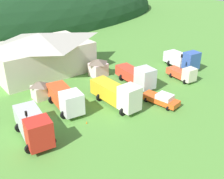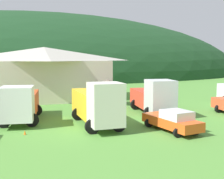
{
  "view_description": "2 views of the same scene",
  "coord_description": "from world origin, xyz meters",
  "px_view_note": "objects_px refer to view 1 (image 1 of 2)",
  "views": [
    {
      "loc": [
        -20.52,
        -25.22,
        18.24
      ],
      "look_at": [
        0.78,
        1.65,
        1.3
      ],
      "focal_mm": 43.09,
      "sensor_mm": 36.0,
      "label": 1
    },
    {
      "loc": [
        -6.28,
        -23.57,
        5.6
      ],
      "look_at": [
        2.64,
        3.9,
        2.43
      ],
      "focal_mm": 47.32,
      "sensor_mm": 36.0,
      "label": 2
    }
  ],
  "objects_px": {
    "light_truck_cream": "(183,74)",
    "traffic_cone_near_pickup": "(162,95)",
    "play_shed_pink": "(98,67)",
    "tow_truck_silver": "(137,75)",
    "traffic_light_west": "(28,124)",
    "crane_truck_red": "(34,125)",
    "traffic_light_east": "(181,63)",
    "heavy_rig_white": "(66,98)",
    "traffic_cone_mid_row": "(87,123)",
    "play_shed_cream": "(41,90)",
    "depot_building": "(41,52)",
    "heavy_rig_striped": "(117,94)",
    "service_pickup_orange": "(162,99)",
    "box_truck_blue": "(183,59)"
  },
  "relations": [
    {
      "from": "traffic_cone_near_pickup",
      "to": "crane_truck_red",
      "type": "bearing_deg",
      "value": 175.22
    },
    {
      "from": "play_shed_pink",
      "to": "tow_truck_silver",
      "type": "height_order",
      "value": "tow_truck_silver"
    },
    {
      "from": "heavy_rig_striped",
      "to": "play_shed_cream",
      "type": "bearing_deg",
      "value": -139.95
    },
    {
      "from": "box_truck_blue",
      "to": "traffic_light_west",
      "type": "height_order",
      "value": "traffic_light_west"
    },
    {
      "from": "play_shed_cream",
      "to": "tow_truck_silver",
      "type": "relative_size",
      "value": 0.33
    },
    {
      "from": "traffic_cone_mid_row",
      "to": "play_shed_cream",
      "type": "bearing_deg",
      "value": 98.7
    },
    {
      "from": "heavy_rig_striped",
      "to": "box_truck_blue",
      "type": "relative_size",
      "value": 1.19
    },
    {
      "from": "light_truck_cream",
      "to": "traffic_cone_near_pickup",
      "type": "distance_m",
      "value": 7.09
    },
    {
      "from": "tow_truck_silver",
      "to": "traffic_light_west",
      "type": "distance_m",
      "value": 19.42
    },
    {
      "from": "depot_building",
      "to": "traffic_light_east",
      "type": "height_order",
      "value": "depot_building"
    },
    {
      "from": "heavy_rig_striped",
      "to": "light_truck_cream",
      "type": "xyz_separation_m",
      "value": [
        13.87,
        -0.15,
        -0.66
      ]
    },
    {
      "from": "service_pickup_orange",
      "to": "play_shed_cream",
      "type": "bearing_deg",
      "value": -144.1
    },
    {
      "from": "tow_truck_silver",
      "to": "traffic_cone_near_pickup",
      "type": "height_order",
      "value": "tow_truck_silver"
    },
    {
      "from": "depot_building",
      "to": "light_truck_cream",
      "type": "relative_size",
      "value": 3.25
    },
    {
      "from": "play_shed_cream",
      "to": "crane_truck_red",
      "type": "height_order",
      "value": "crane_truck_red"
    },
    {
      "from": "play_shed_cream",
      "to": "heavy_rig_white",
      "type": "bearing_deg",
      "value": -75.43
    },
    {
      "from": "traffic_cone_near_pickup",
      "to": "traffic_cone_mid_row",
      "type": "height_order",
      "value": "traffic_cone_mid_row"
    },
    {
      "from": "service_pickup_orange",
      "to": "crane_truck_red",
      "type": "bearing_deg",
      "value": -111.04
    },
    {
      "from": "crane_truck_red",
      "to": "traffic_light_east",
      "type": "bearing_deg",
      "value": 100.42
    },
    {
      "from": "traffic_light_west",
      "to": "traffic_light_east",
      "type": "xyz_separation_m",
      "value": [
        27.02,
        1.37,
        0.04
      ]
    },
    {
      "from": "depot_building",
      "to": "crane_truck_red",
      "type": "distance_m",
      "value": 20.0
    },
    {
      "from": "heavy_rig_white",
      "to": "tow_truck_silver",
      "type": "relative_size",
      "value": 0.97
    },
    {
      "from": "tow_truck_silver",
      "to": "traffic_light_west",
      "type": "bearing_deg",
      "value": -73.03
    },
    {
      "from": "box_truck_blue",
      "to": "service_pickup_orange",
      "type": "bearing_deg",
      "value": -56.45
    },
    {
      "from": "depot_building",
      "to": "crane_truck_red",
      "type": "xyz_separation_m",
      "value": [
        -9.33,
        -17.61,
        -1.79
      ]
    },
    {
      "from": "play_shed_pink",
      "to": "traffic_cone_mid_row",
      "type": "height_order",
      "value": "play_shed_pink"
    },
    {
      "from": "depot_building",
      "to": "heavy_rig_white",
      "type": "bearing_deg",
      "value": -103.29
    },
    {
      "from": "heavy_rig_striped",
      "to": "light_truck_cream",
      "type": "height_order",
      "value": "heavy_rig_striped"
    },
    {
      "from": "depot_building",
      "to": "tow_truck_silver",
      "type": "xyz_separation_m",
      "value": [
        9.1,
        -14.47,
        -1.87
      ]
    },
    {
      "from": "play_shed_pink",
      "to": "traffic_cone_near_pickup",
      "type": "bearing_deg",
      "value": -75.47
    },
    {
      "from": "service_pickup_orange",
      "to": "play_shed_pink",
      "type": "bearing_deg",
      "value": 174.29
    },
    {
      "from": "traffic_cone_near_pickup",
      "to": "play_shed_pink",
      "type": "bearing_deg",
      "value": 104.53
    },
    {
      "from": "heavy_rig_white",
      "to": "traffic_cone_mid_row",
      "type": "relative_size",
      "value": 12.14
    },
    {
      "from": "play_shed_pink",
      "to": "heavy_rig_striped",
      "type": "xyz_separation_m",
      "value": [
        -4.03,
        -9.93,
        0.25
      ]
    },
    {
      "from": "play_shed_cream",
      "to": "traffic_light_east",
      "type": "distance_m",
      "value": 22.87
    },
    {
      "from": "crane_truck_red",
      "to": "traffic_light_west",
      "type": "distance_m",
      "value": 0.97
    },
    {
      "from": "heavy_rig_white",
      "to": "tow_truck_silver",
      "type": "bearing_deg",
      "value": 95.95
    },
    {
      "from": "light_truck_cream",
      "to": "traffic_cone_mid_row",
      "type": "distance_m",
      "value": 19.65
    },
    {
      "from": "box_truck_blue",
      "to": "play_shed_pink",
      "type": "bearing_deg",
      "value": -109.56
    },
    {
      "from": "play_shed_pink",
      "to": "traffic_light_west",
      "type": "xyz_separation_m",
      "value": [
        -16.61,
        -10.33,
        0.87
      ]
    },
    {
      "from": "traffic_cone_near_pickup",
      "to": "light_truck_cream",
      "type": "bearing_deg",
      "value": 13.1
    },
    {
      "from": "tow_truck_silver",
      "to": "traffic_light_west",
      "type": "height_order",
      "value": "traffic_light_west"
    },
    {
      "from": "play_shed_cream",
      "to": "traffic_cone_near_pickup",
      "type": "bearing_deg",
      "value": -35.36
    },
    {
      "from": "heavy_rig_white",
      "to": "traffic_light_west",
      "type": "xyz_separation_m",
      "value": [
        -6.69,
        -3.82,
        0.77
      ]
    },
    {
      "from": "depot_building",
      "to": "heavy_rig_striped",
      "type": "bearing_deg",
      "value": -81.62
    },
    {
      "from": "service_pickup_orange",
      "to": "tow_truck_silver",
      "type": "bearing_deg",
      "value": 156.83
    },
    {
      "from": "heavy_rig_white",
      "to": "traffic_cone_near_pickup",
      "type": "relative_size",
      "value": 12.86
    },
    {
      "from": "traffic_cone_mid_row",
      "to": "heavy_rig_white",
      "type": "bearing_deg",
      "value": 92.09
    },
    {
      "from": "play_shed_pink",
      "to": "box_truck_blue",
      "type": "relative_size",
      "value": 0.44
    },
    {
      "from": "box_truck_blue",
      "to": "traffic_light_west",
      "type": "distance_m",
      "value": 30.77
    }
  ]
}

